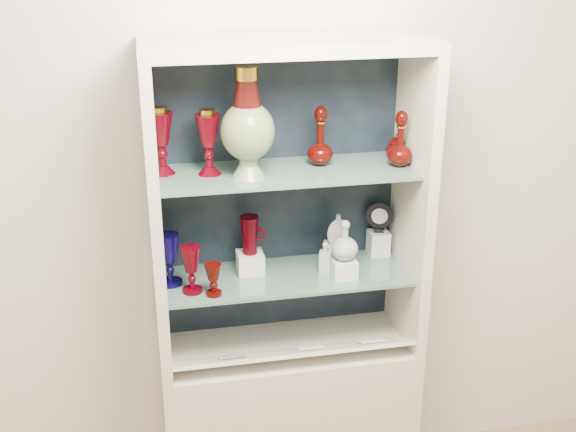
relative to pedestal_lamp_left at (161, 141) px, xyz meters
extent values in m
cube|color=beige|center=(0.44, 0.15, -0.19)|extent=(3.50, 0.02, 2.80)
cube|color=beige|center=(0.44, -0.07, -1.22)|extent=(1.00, 0.40, 0.75)
cube|color=black|center=(0.44, 0.12, -0.27)|extent=(0.98, 0.02, 1.15)
cube|color=beige|center=(-0.04, -0.07, -0.27)|extent=(0.04, 0.40, 1.15)
cube|color=beige|center=(0.92, -0.07, -0.27)|extent=(0.04, 0.40, 1.15)
cube|color=beige|center=(0.44, -0.07, 0.33)|extent=(1.00, 0.40, 0.04)
cube|color=slate|center=(0.44, -0.05, -0.55)|extent=(0.92, 0.34, 0.01)
cube|color=slate|center=(0.44, -0.05, -0.13)|extent=(0.92, 0.34, 0.01)
cube|color=beige|center=(0.44, -0.18, -0.81)|extent=(0.92, 0.17, 0.09)
cube|color=white|center=(0.21, -0.18, -0.80)|extent=(0.10, 0.06, 0.03)
cube|color=white|center=(0.75, -0.18, -0.80)|extent=(0.10, 0.06, 0.03)
cube|color=white|center=(0.50, -0.18, -0.80)|extent=(0.10, 0.06, 0.03)
cube|color=white|center=(0.21, -0.18, -0.80)|extent=(0.10, 0.06, 0.03)
cube|color=silver|center=(0.31, 0.00, -0.50)|extent=(0.10, 0.10, 0.08)
cube|color=silver|center=(0.65, -0.01, -0.50)|extent=(0.09, 0.09, 0.09)
cube|color=silver|center=(0.65, -0.11, -0.51)|extent=(0.09, 0.09, 0.07)
cube|color=silver|center=(0.84, 0.05, -0.49)|extent=(0.08, 0.08, 0.10)
camera|label=1|loc=(-0.05, -2.49, 0.70)|focal=45.00mm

